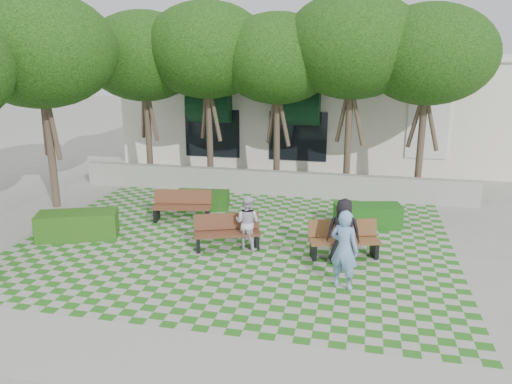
% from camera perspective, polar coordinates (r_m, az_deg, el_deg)
% --- Properties ---
extents(ground, '(90.00, 90.00, 0.00)m').
position_cam_1_polar(ground, '(13.39, -3.51, -7.36)').
color(ground, gray).
rests_on(ground, ground).
extents(lawn, '(12.00, 12.00, 0.00)m').
position_cam_1_polar(lawn, '(14.28, -2.41, -5.81)').
color(lawn, '#2B721E').
rests_on(lawn, ground).
extents(sidewalk_south, '(16.00, 2.00, 0.01)m').
position_cam_1_polar(sidewalk_south, '(9.50, -11.68, -18.14)').
color(sidewalk_south, '#9E9B93').
rests_on(sidewalk_south, ground).
extents(sidewalk_west, '(2.00, 12.00, 0.01)m').
position_cam_1_polar(sidewalk_west, '(17.48, -25.92, -3.36)').
color(sidewalk_west, '#9E9B93').
rests_on(sidewalk_west, ground).
extents(retaining_wall, '(15.00, 0.36, 0.90)m').
position_cam_1_polar(retaining_wall, '(18.97, 1.59, 1.09)').
color(retaining_wall, '#9E9B93').
rests_on(retaining_wall, ground).
extents(bench_east, '(1.93, 1.09, 0.97)m').
position_cam_1_polar(bench_east, '(13.42, 9.99, -5.39)').
color(bench_east, brown).
rests_on(bench_east, ground).
extents(bench_mid, '(1.90, 1.19, 0.95)m').
position_cam_1_polar(bench_mid, '(13.78, -3.32, -4.63)').
color(bench_mid, '#532D1C').
rests_on(bench_mid, ground).
extents(bench_west, '(1.93, 0.94, 0.97)m').
position_cam_1_polar(bench_west, '(16.16, -8.43, -1.63)').
color(bench_west, brown).
rests_on(bench_west, ground).
extents(hedge_east, '(2.14, 1.21, 0.71)m').
position_cam_1_polar(hedge_east, '(15.84, 12.62, -2.65)').
color(hedge_east, '#184F15').
rests_on(hedge_east, ground).
extents(hedge_midleft, '(1.85, 0.92, 0.62)m').
position_cam_1_polar(hedge_midleft, '(17.33, -6.11, -0.90)').
color(hedge_midleft, '#1C4A13').
rests_on(hedge_midleft, ground).
extents(hedge_west, '(2.41, 1.65, 0.78)m').
position_cam_1_polar(hedge_west, '(15.41, -19.71, -3.59)').
color(hedge_west, '#234E14').
rests_on(hedge_west, ground).
extents(person_blue, '(0.80, 0.68, 1.86)m').
position_cam_1_polar(person_blue, '(11.54, 10.05, -6.47)').
color(person_blue, '#759DD6').
rests_on(person_blue, ground).
extents(person_dark, '(0.87, 0.59, 1.73)m').
position_cam_1_polar(person_dark, '(12.80, 9.96, -4.53)').
color(person_dark, black).
rests_on(person_dark, ground).
extents(person_white, '(0.84, 0.73, 1.50)m').
position_cam_1_polar(person_white, '(13.65, -0.99, -3.50)').
color(person_white, silver).
rests_on(person_white, ground).
extents(tree_row, '(17.70, 13.40, 7.41)m').
position_cam_1_polar(tree_row, '(18.56, -4.31, 15.49)').
color(tree_row, '#47382B').
rests_on(tree_row, ground).
extents(building, '(18.00, 8.92, 5.15)m').
position_cam_1_polar(building, '(26.17, 6.99, 9.64)').
color(building, silver).
rests_on(building, ground).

